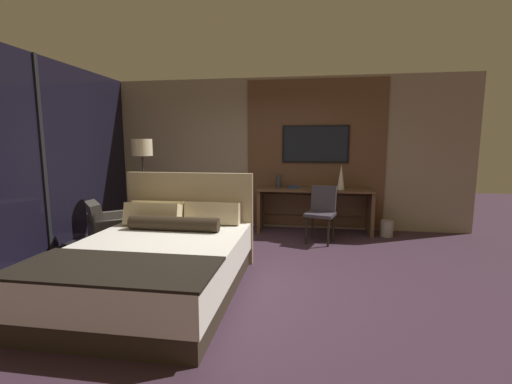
# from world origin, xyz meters

# --- Properties ---
(ground_plane) EXTENTS (16.00, 16.00, 0.00)m
(ground_plane) POSITION_xyz_m (0.00, 0.00, 0.00)
(ground_plane) COLOR #3D2838
(wall_back_tv_panel) EXTENTS (7.20, 0.09, 2.80)m
(wall_back_tv_panel) POSITION_xyz_m (0.12, 2.59, 1.40)
(wall_back_tv_panel) COLOR gray
(wall_back_tv_panel) RESTS_ON ground_plane
(wall_left_window) EXTENTS (0.06, 6.00, 2.80)m
(wall_left_window) POSITION_xyz_m (-3.00, 0.40, 1.32)
(wall_left_window) COLOR black
(wall_left_window) RESTS_ON ground_plane
(bed) EXTENTS (1.73, 2.26, 1.21)m
(bed) POSITION_xyz_m (-0.90, -0.54, 0.34)
(bed) COLOR #33281E
(bed) RESTS_ON ground_plane
(desk) EXTENTS (2.01, 0.56, 0.80)m
(desk) POSITION_xyz_m (0.80, 2.29, 0.55)
(desk) COLOR brown
(desk) RESTS_ON ground_plane
(tv) EXTENTS (1.20, 0.04, 0.68)m
(tv) POSITION_xyz_m (0.80, 2.52, 1.59)
(tv) COLOR black
(desk_chair) EXTENTS (0.54, 0.55, 0.91)m
(desk_chair) POSITION_xyz_m (0.92, 1.69, 0.55)
(desk_chair) COLOR #38333D
(desk_chair) RESTS_ON ground_plane
(armchair_by_window) EXTENTS (1.08, 1.08, 0.77)m
(armchair_by_window) POSITION_xyz_m (-2.14, 0.73, 0.26)
(armchair_by_window) COLOR #47423D
(armchair_by_window) RESTS_ON ground_plane
(floor_lamp) EXTENTS (0.34, 0.34, 1.67)m
(floor_lamp) POSITION_xyz_m (-2.07, 1.52, 1.40)
(floor_lamp) COLOR #282623
(floor_lamp) RESTS_ON ground_plane
(vase_tall) EXTENTS (0.13, 0.13, 0.44)m
(vase_tall) POSITION_xyz_m (1.25, 2.23, 1.02)
(vase_tall) COLOR silver
(vase_tall) RESTS_ON desk
(vase_short) EXTENTS (0.09, 0.09, 0.23)m
(vase_short) POSITION_xyz_m (0.15, 2.32, 0.91)
(vase_short) COLOR #333338
(vase_short) RESTS_ON desk
(book) EXTENTS (0.25, 0.20, 0.03)m
(book) POSITION_xyz_m (0.42, 2.32, 0.81)
(book) COLOR navy
(book) RESTS_ON desk
(waste_bin) EXTENTS (0.22, 0.22, 0.28)m
(waste_bin) POSITION_xyz_m (2.05, 2.16, 0.14)
(waste_bin) COLOR gray
(waste_bin) RESTS_ON ground_plane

